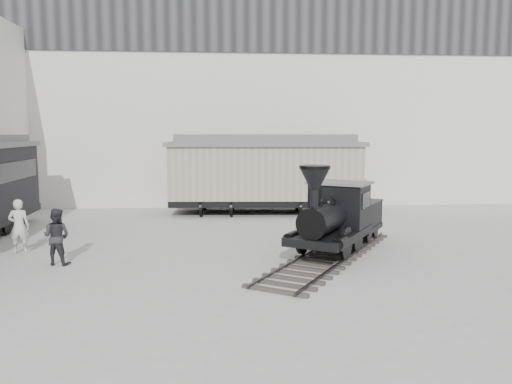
{
  "coord_description": "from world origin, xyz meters",
  "views": [
    {
      "loc": [
        -1.55,
        -12.4,
        3.93
      ],
      "look_at": [
        -0.3,
        3.63,
        2.0
      ],
      "focal_mm": 35.0,
      "sensor_mm": 36.0,
      "label": 1
    }
  ],
  "objects": [
    {
      "name": "ground",
      "position": [
        0.0,
        0.0,
        0.0
      ],
      "size": [
        90.0,
        90.0,
        0.0
      ],
      "primitive_type": "plane",
      "color": "#9E9E9B"
    },
    {
      "name": "north_wall",
      "position": [
        0.0,
        14.98,
        5.55
      ],
      "size": [
        34.0,
        2.51,
        11.0
      ],
      "color": "silver",
      "rests_on": "ground"
    },
    {
      "name": "locomotive",
      "position": [
        2.27,
        3.26,
        1.07
      ],
      "size": [
        5.93,
        7.91,
        2.91
      ],
      "rotation": [
        0.0,
        0.0,
        -0.57
      ],
      "color": "black",
      "rests_on": "ground"
    },
    {
      "name": "boxcar",
      "position": [
        0.76,
        11.52,
        2.01
      ],
      "size": [
        9.54,
        3.56,
        3.84
      ],
      "rotation": [
        0.0,
        0.0,
        -0.07
      ],
      "color": "black",
      "rests_on": "ground"
    },
    {
      "name": "visitor_a",
      "position": [
        -8.0,
        4.09,
        0.89
      ],
      "size": [
        0.69,
        0.49,
        1.78
      ],
      "primitive_type": "imported",
      "rotation": [
        0.0,
        0.0,
        3.25
      ],
      "color": "beige",
      "rests_on": "ground"
    },
    {
      "name": "visitor_b",
      "position": [
        -6.34,
        2.57,
        0.85
      ],
      "size": [
        0.95,
        0.81,
        1.7
      ],
      "primitive_type": "imported",
      "rotation": [
        0.0,
        0.0,
        2.91
      ],
      "color": "#29292D",
      "rests_on": "ground"
    }
  ]
}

